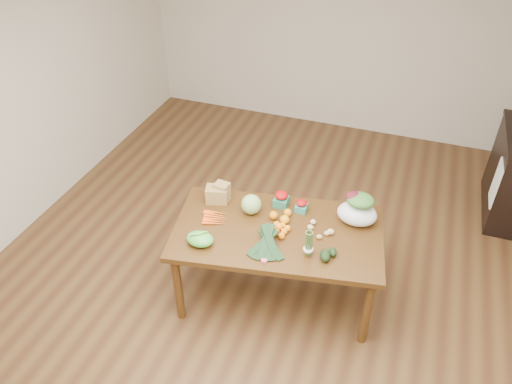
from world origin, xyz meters
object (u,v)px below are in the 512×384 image
(dining_table, at_px, (277,263))
(cabbage, at_px, (251,204))
(asparagus_bundle, at_px, (309,243))
(kale_bunch, at_px, (266,245))
(mandarin_cluster, at_px, (279,228))
(paper_bag, at_px, (217,193))
(salad_bag, at_px, (358,210))

(dining_table, bearing_deg, cabbage, 142.87)
(cabbage, height_order, asparagus_bundle, asparagus_bundle)
(dining_table, relative_size, kale_bunch, 4.20)
(mandarin_cluster, distance_m, kale_bunch, 0.26)
(mandarin_cluster, xyz_separation_m, asparagus_bundle, (0.29, -0.18, 0.08))
(dining_table, height_order, kale_bunch, kale_bunch)
(dining_table, height_order, paper_bag, paper_bag)
(mandarin_cluster, relative_size, salad_bag, 0.55)
(dining_table, xyz_separation_m, kale_bunch, (-0.01, -0.28, 0.45))
(dining_table, height_order, cabbage, cabbage)
(paper_bag, xyz_separation_m, asparagus_bundle, (0.92, -0.39, 0.04))
(asparagus_bundle, bearing_deg, mandarin_cluster, 138.01)
(paper_bag, xyz_separation_m, kale_bunch, (0.61, -0.47, -0.01))
(mandarin_cluster, relative_size, kale_bunch, 0.45)
(paper_bag, distance_m, kale_bunch, 0.77)
(cabbage, relative_size, salad_bag, 0.52)
(dining_table, height_order, asparagus_bundle, asparagus_bundle)
(dining_table, relative_size, salad_bag, 5.14)
(paper_bag, height_order, cabbage, paper_bag)
(dining_table, bearing_deg, paper_bag, 152.58)
(salad_bag, bearing_deg, dining_table, -151.70)
(mandarin_cluster, bearing_deg, dining_table, 127.83)
(kale_bunch, height_order, salad_bag, salad_bag)
(kale_bunch, xyz_separation_m, asparagus_bundle, (0.31, 0.08, 0.05))
(salad_bag, bearing_deg, kale_bunch, -134.84)
(dining_table, relative_size, asparagus_bundle, 6.72)
(cabbage, bearing_deg, paper_bag, 171.79)
(mandarin_cluster, height_order, salad_bag, salad_bag)
(dining_table, bearing_deg, kale_bunch, -101.43)
(kale_bunch, distance_m, asparagus_bundle, 0.32)
(paper_bag, relative_size, mandarin_cluster, 1.37)
(cabbage, bearing_deg, kale_bunch, -56.77)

